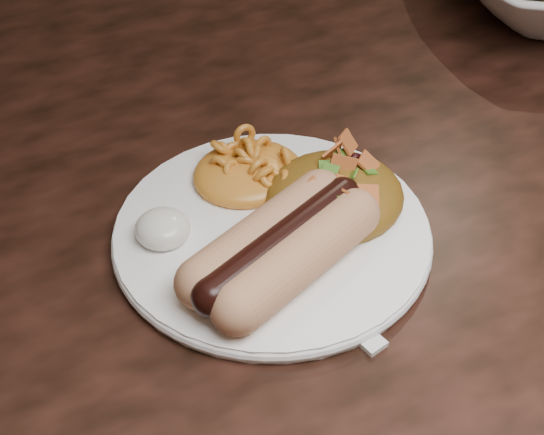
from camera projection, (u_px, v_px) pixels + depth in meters
name	position (u px, v px, depth m)	size (l,w,h in m)	color
table	(370.00, 262.00, 0.72)	(1.60, 0.90, 0.75)	#3B1B15
plate	(272.00, 234.00, 0.60)	(0.23, 0.23, 0.01)	white
hotdog	(281.00, 246.00, 0.56)	(0.13, 0.11, 0.04)	tan
mac_and_cheese	(248.00, 160.00, 0.63)	(0.09, 0.08, 0.03)	gold
sour_cream	(162.00, 224.00, 0.58)	(0.04, 0.04, 0.02)	white
taco_salad	(335.00, 185.00, 0.61)	(0.10, 0.10, 0.05)	#B33513
fork	(328.00, 304.00, 0.56)	(0.02, 0.12, 0.00)	silver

